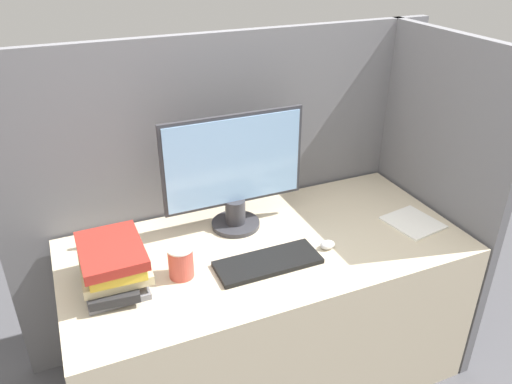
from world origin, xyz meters
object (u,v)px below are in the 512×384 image
(mouse, at_px, (327,245))
(coffee_cup, at_px, (181,262))
(monitor, at_px, (234,175))
(book_stack, at_px, (113,266))
(keyboard, at_px, (268,262))

(mouse, xyz_separation_m, coffee_cup, (-0.60, 0.06, 0.05))
(monitor, relative_size, book_stack, 1.95)
(monitor, height_order, mouse, monitor)
(mouse, height_order, book_stack, book_stack)
(book_stack, bearing_deg, coffee_cup, -9.83)
(mouse, bearing_deg, monitor, 132.00)
(monitor, distance_m, book_stack, 0.62)
(keyboard, bearing_deg, mouse, 1.22)
(monitor, bearing_deg, mouse, -48.00)
(monitor, xyz_separation_m, mouse, (0.28, -0.31, -0.23))
(keyboard, xyz_separation_m, book_stack, (-0.57, 0.11, 0.08))
(monitor, height_order, book_stack, monitor)
(keyboard, height_order, mouse, mouse)
(coffee_cup, bearing_deg, monitor, 38.89)
(monitor, bearing_deg, book_stack, -158.93)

